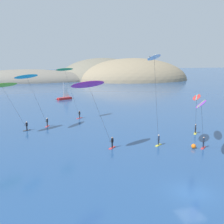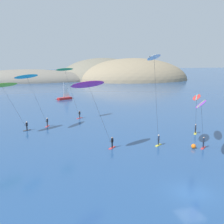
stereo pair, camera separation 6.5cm
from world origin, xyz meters
name	(u,v)px [view 1 (the left image)]	position (x,y,z in m)	size (l,w,h in m)	color
ground_plane	(191,193)	(0.00, 0.00, 0.00)	(600.00, 600.00, 0.00)	navy
headland_island	(106,79)	(27.41, 143.94, 0.00)	(131.93, 63.56, 25.91)	#84755B
sailboat_near	(64,98)	(-5.96, 66.68, 0.64)	(5.74, 3.49, 5.70)	#B22323
kitesurfer_purple	(202,108)	(6.08, 8.42, 6.91)	(6.53, 7.38, 7.81)	red
kitesurfer_white	(155,65)	(0.70, 11.49, 12.33)	(5.62, 6.97, 13.76)	yellow
kitesurfer_magenta	(90,89)	(-7.54, 13.52, 9.18)	(7.35, 4.94, 10.36)	red
kitesurfer_cyan	(29,81)	(-15.61, 28.08, 9.27)	(6.01, 7.60, 10.47)	red
kitesurfer_green	(66,74)	(-8.26, 35.60, 9.82)	(6.12, 4.53, 11.22)	red
kitesurfer_lime	(3,88)	(-19.70, 26.95, 8.17)	(7.07, 5.81, 9.21)	#2D2D33
kitesurfer_red	(197,100)	(9.45, 15.01, 6.79)	(6.10, 8.62, 7.61)	yellow
marker_buoy	(194,146)	(7.66, 12.25, 0.35)	(0.70, 0.70, 0.70)	orange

